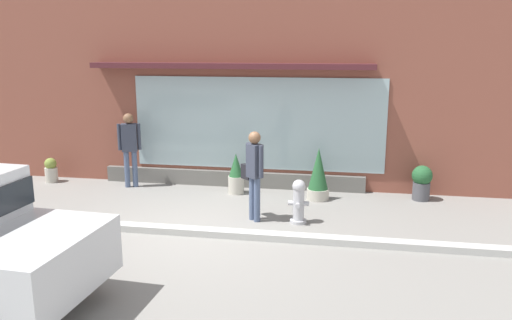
{
  "coord_description": "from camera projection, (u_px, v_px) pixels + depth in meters",
  "views": [
    {
      "loc": [
        2.56,
        -8.22,
        3.22
      ],
      "look_at": [
        0.89,
        1.2,
        1.06
      ],
      "focal_mm": 35.59,
      "sensor_mm": 36.0,
      "label": 1
    }
  ],
  "objects": [
    {
      "name": "potted_plant_low_front",
      "position": [
        51.0,
        170.0,
        12.18
      ],
      "size": [
        0.3,
        0.3,
        0.59
      ],
      "color": "#B7B2A3",
      "rests_on": "ground_plane"
    },
    {
      "name": "fire_hydrant",
      "position": [
        299.0,
        201.0,
        9.34
      ],
      "size": [
        0.39,
        0.35,
        0.83
      ],
      "color": "#B2B2B7",
      "rests_on": "ground_plane"
    },
    {
      "name": "potted_plant_window_center",
      "position": [
        318.0,
        175.0,
        10.75
      ],
      "size": [
        0.47,
        0.47,
        1.12
      ],
      "color": "#B7B2A3",
      "rests_on": "ground_plane"
    },
    {
      "name": "potted_plant_window_left",
      "position": [
        236.0,
        175.0,
        11.21
      ],
      "size": [
        0.35,
        0.35,
        0.91
      ],
      "color": "#B7B2A3",
      "rests_on": "ground_plane"
    },
    {
      "name": "curb_strip",
      "position": [
        192.0,
        231.0,
        8.83
      ],
      "size": [
        14.0,
        0.24,
        0.12
      ],
      "primitive_type": "cube",
      "color": "#B2B2AD",
      "rests_on": "ground_plane"
    },
    {
      "name": "ground_plane",
      "position": [
        195.0,
        230.0,
        9.04
      ],
      "size": [
        60.0,
        60.0,
        0.0
      ],
      "primitive_type": "plane",
      "color": "gray"
    },
    {
      "name": "pedestrian_passerby",
      "position": [
        130.0,
        144.0,
        11.6
      ],
      "size": [
        0.5,
        0.3,
        1.72
      ],
      "rotation": [
        0.0,
        0.0,
        0.34
      ],
      "color": "#475675",
      "rests_on": "ground_plane"
    },
    {
      "name": "storefront",
      "position": [
        233.0,
        73.0,
        11.53
      ],
      "size": [
        14.0,
        0.81,
        5.31
      ],
      "color": "brown",
      "rests_on": "ground_plane"
    },
    {
      "name": "potted_plant_trailing_edge",
      "position": [
        422.0,
        181.0,
        10.74
      ],
      "size": [
        0.43,
        0.43,
        0.75
      ],
      "color": "#4C4C51",
      "rests_on": "ground_plane"
    },
    {
      "name": "pedestrian_with_handbag",
      "position": [
        254.0,
        170.0,
        9.36
      ],
      "size": [
        0.49,
        0.49,
        1.7
      ],
      "rotation": [
        0.0,
        0.0,
        2.4
      ],
      "color": "#475675",
      "rests_on": "ground_plane"
    }
  ]
}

